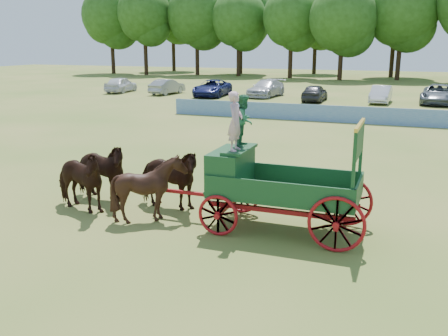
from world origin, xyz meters
The scene contains 9 objects.
ground centered at (0.00, 0.00, 0.00)m, with size 160.00×160.00×0.00m, color olive.
horse_lead_left centered at (-7.58, -1.85, 0.93)m, with size 1.01×2.21×1.87m, color black.
horse_lead_right centered at (-7.58, -0.75, 0.93)m, with size 1.01×2.21×1.87m, color black.
horse_wheel_left centered at (-5.18, -1.85, 0.94)m, with size 1.51×1.70×1.87m, color black.
horse_wheel_right centered at (-5.18, -0.75, 0.93)m, with size 1.01×2.21×1.87m, color black.
farm_dray centered at (-2.20, -1.28, 1.56)m, with size 5.99×2.00×3.67m.
sponsor_banner centered at (-1.00, 18.00, 0.53)m, with size 26.00×0.08×1.05m, color #1E5EA6.
parked_cars centered at (-3.79, 30.16, 0.75)m, with size 46.67×7.02×1.57m.
treeline centered at (-5.78, 59.26, 9.18)m, with size 91.12×22.24×15.12m.
Camera 1 is at (1.43, -13.55, 4.87)m, focal length 40.00 mm.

